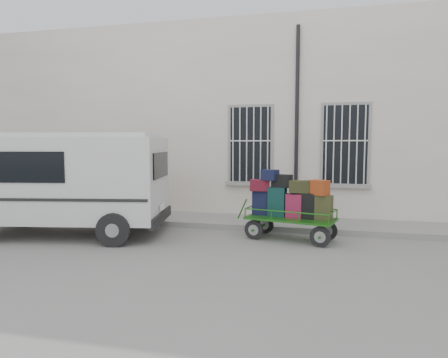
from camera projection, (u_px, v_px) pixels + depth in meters
name	position (u px, v px, depth m)	size (l,w,h in m)	color
ground	(245.00, 244.00, 9.06)	(80.00, 80.00, 0.00)	slate
building	(274.00, 123.00, 14.12)	(24.00, 5.15, 6.00)	beige
sidewalk	(259.00, 222.00, 11.18)	(24.00, 1.70, 0.15)	gray
luggage_cart	(289.00, 204.00, 9.44)	(2.46, 1.39, 1.65)	black
van	(62.00, 177.00, 9.86)	(5.31, 2.98, 2.53)	silver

